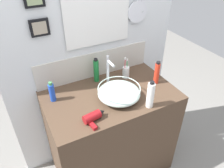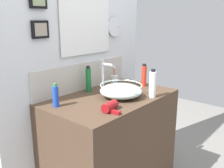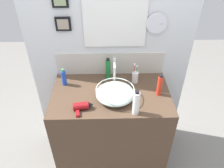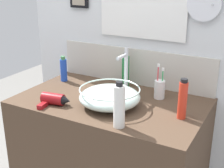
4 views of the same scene
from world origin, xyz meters
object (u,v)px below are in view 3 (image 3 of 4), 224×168
object	(u,v)px
faucet	(114,71)
hair_drier	(82,106)
soap_dispenser	(160,85)
lotion_bottle	(108,69)
glass_bowl_sink	(115,93)
spray_bottle	(136,103)
toothbrush_cup	(135,77)
shampoo_bottle	(64,77)

from	to	relation	value
faucet	hair_drier	bearing A→B (deg)	-130.57
soap_dispenser	lotion_bottle	bearing A→B (deg)	149.40
glass_bowl_sink	faucet	size ratio (longest dim) A/B	1.18
hair_drier	lotion_bottle	world-z (taller)	lotion_bottle
soap_dispenser	lotion_bottle	world-z (taller)	lotion_bottle
soap_dispenser	spray_bottle	distance (m)	0.33
glass_bowl_sink	soap_dispenser	distance (m)	0.39
hair_drier	soap_dispenser	xyz separation A→B (m)	(0.66, 0.18, 0.07)
toothbrush_cup	faucet	bearing A→B (deg)	-165.87
hair_drier	soap_dispenser	world-z (taller)	soap_dispenser
faucet	toothbrush_cup	world-z (taller)	faucet
faucet	toothbrush_cup	xyz separation A→B (m)	(0.20, 0.05, -0.11)
soap_dispenser	lotion_bottle	size ratio (longest dim) A/B	0.95
hair_drier	shampoo_bottle	world-z (taller)	shampoo_bottle
spray_bottle	lotion_bottle	size ratio (longest dim) A/B	1.03
soap_dispenser	shampoo_bottle	bearing A→B (deg)	168.83
faucet	shampoo_bottle	world-z (taller)	faucet
faucet	soap_dispenser	distance (m)	0.42
shampoo_bottle	soap_dispenser	xyz separation A→B (m)	(0.86, -0.17, 0.02)
soap_dispenser	lotion_bottle	distance (m)	0.52
soap_dispenser	spray_bottle	size ratio (longest dim) A/B	0.92
faucet	soap_dispenser	world-z (taller)	faucet
hair_drier	toothbrush_cup	world-z (taller)	toothbrush_cup
spray_bottle	lotion_bottle	bearing A→B (deg)	113.33
toothbrush_cup	shampoo_bottle	world-z (taller)	toothbrush_cup
glass_bowl_sink	faucet	xyz separation A→B (m)	(-0.00, 0.19, 0.11)
faucet	toothbrush_cup	size ratio (longest dim) A/B	1.38
shampoo_bottle	spray_bottle	distance (m)	0.75
faucet	glass_bowl_sink	bearing A→B (deg)	-90.00
glass_bowl_sink	toothbrush_cup	distance (m)	0.31
glass_bowl_sink	lotion_bottle	distance (m)	0.32
toothbrush_cup	lotion_bottle	bearing A→B (deg)	164.42
faucet	shampoo_bottle	size ratio (longest dim) A/B	1.67
hair_drier	shampoo_bottle	distance (m)	0.40
faucet	soap_dispenser	xyz separation A→B (m)	(0.39, -0.14, -0.06)
hair_drier	shampoo_bottle	size ratio (longest dim) A/B	1.03
hair_drier	shampoo_bottle	xyz separation A→B (m)	(-0.20, 0.35, 0.05)
glass_bowl_sink	hair_drier	world-z (taller)	glass_bowl_sink
glass_bowl_sink	shampoo_bottle	size ratio (longest dim) A/B	1.97
shampoo_bottle	soap_dispenser	size ratio (longest dim) A/B	0.82
lotion_bottle	glass_bowl_sink	bearing A→B (deg)	-79.43
shampoo_bottle	soap_dispenser	bearing A→B (deg)	-11.17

